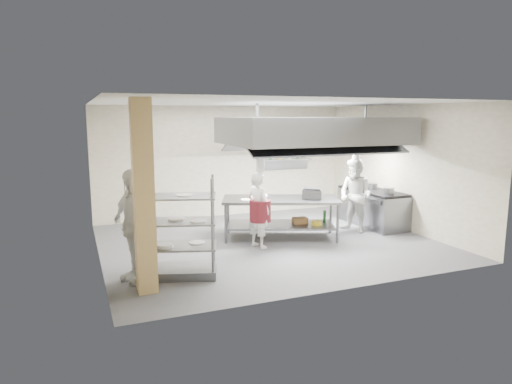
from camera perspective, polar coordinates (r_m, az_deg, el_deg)
name	(u,v)px	position (r m, az deg, el deg)	size (l,w,h in m)	color
floor	(268,242)	(10.05, 1.53, -6.27)	(7.00, 7.00, 0.00)	#3D3D40
ceiling	(269,103)	(9.68, 1.61, 11.08)	(7.00, 7.00, 0.00)	silver
wall_back	(225,161)	(12.55, -3.93, 3.83)	(7.00, 7.00, 0.00)	gray
wall_left	(96,183)	(8.96, -19.41, 1.07)	(6.00, 6.00, 0.00)	gray
wall_right	(401,167)	(11.60, 17.65, 2.95)	(6.00, 6.00, 0.00)	gray
column	(144,198)	(7.14, -13.85, -0.68)	(0.30, 0.30, 3.00)	tan
exhaust_hood	(314,131)	(10.62, 7.21, 7.63)	(4.00, 2.50, 0.60)	slate
hood_strip_a	(278,145)	(10.23, 2.75, 5.83)	(1.60, 0.12, 0.04)	white
hood_strip_b	(347,144)	(11.10, 11.26, 5.95)	(1.60, 0.12, 0.04)	white
wall_shelf	(286,160)	(13.07, 3.83, 4.05)	(1.50, 0.28, 0.04)	slate
island	(280,218)	(10.31, 3.08, -3.28)	(2.58, 1.07, 0.91)	slate
island_worktop	(281,200)	(10.22, 3.10, -0.95)	(2.58, 1.07, 0.06)	slate
island_undershelf	(280,225)	(10.34, 3.07, -4.11)	(2.37, 0.97, 0.04)	slate
pass_rack	(182,227)	(7.87, -9.25, -4.34)	(1.15, 0.67, 1.73)	gray
cooking_range	(372,209)	(11.89, 14.30, -2.02)	(0.80, 2.00, 0.84)	slate
range_top	(373,191)	(11.81, 14.38, 0.12)	(0.78, 1.96, 0.06)	black
chef_head	(258,210)	(9.48, 0.29, -2.26)	(0.58, 0.38, 1.60)	white
chef_line	(355,196)	(11.02, 12.31, -0.45)	(0.85, 0.66, 1.74)	white
chef_plating	(134,226)	(7.78, -15.02, -4.08)	(1.11, 0.46, 1.89)	white
griddle	(312,194)	(10.23, 7.04, -0.24)	(0.43, 0.33, 0.21)	slate
wicker_basket	(300,221)	(10.39, 5.51, -3.57)	(0.32, 0.22, 0.14)	olive
stockpot	(373,186)	(11.80, 14.39, 0.68)	(0.24, 0.24, 0.17)	gray
plate_stack	(182,245)	(7.95, -9.19, -6.50)	(0.28, 0.28, 0.05)	white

